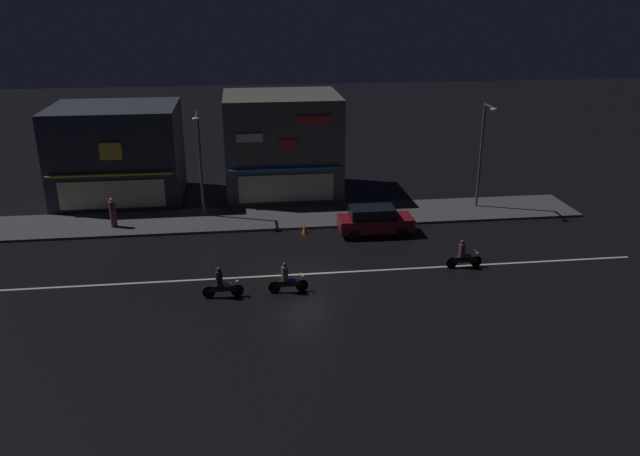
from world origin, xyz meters
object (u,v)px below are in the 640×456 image
(streetlamp_mid, at_px, (483,147))
(pedestrian_on_sidewalk, at_px, (113,214))
(motorcycle_following, at_px, (287,280))
(motorcycle_opposite_lane, at_px, (463,256))
(traffic_cone, at_px, (305,229))
(motorcycle_lead, at_px, (222,285))
(parked_car_near_kerb, at_px, (374,220))
(streetlamp_west, at_px, (200,156))

(streetlamp_mid, height_order, pedestrian_on_sidewalk, streetlamp_mid)
(motorcycle_following, distance_m, motorcycle_opposite_lane, 9.32)
(pedestrian_on_sidewalk, distance_m, motorcycle_opposite_lane, 20.43)
(motorcycle_following, distance_m, traffic_cone, 7.74)
(pedestrian_on_sidewalk, xyz_separation_m, motorcycle_lead, (6.57, -9.88, -0.33))
(parked_car_near_kerb, bearing_deg, motorcycle_following, -129.16)
(streetlamp_mid, distance_m, traffic_cone, 12.65)
(streetlamp_mid, bearing_deg, traffic_cone, -165.51)
(streetlamp_mid, relative_size, pedestrian_on_sidewalk, 3.76)
(parked_car_near_kerb, bearing_deg, traffic_cone, 170.85)
(streetlamp_west, distance_m, traffic_cone, 7.84)
(streetlamp_mid, bearing_deg, pedestrian_on_sidewalk, -177.91)
(streetlamp_west, distance_m, motorcycle_lead, 11.68)
(motorcycle_opposite_lane, height_order, traffic_cone, motorcycle_opposite_lane)
(streetlamp_mid, bearing_deg, motorcycle_opposite_lane, -114.80)
(parked_car_near_kerb, distance_m, traffic_cone, 4.12)
(parked_car_near_kerb, bearing_deg, streetlamp_mid, 25.61)
(motorcycle_lead, distance_m, motorcycle_opposite_lane, 12.34)
(pedestrian_on_sidewalk, height_order, motorcycle_lead, pedestrian_on_sidewalk)
(streetlamp_west, relative_size, streetlamp_mid, 0.97)
(parked_car_near_kerb, xyz_separation_m, motorcycle_lead, (-8.67, -7.05, -0.24))
(motorcycle_lead, bearing_deg, pedestrian_on_sidewalk, -55.23)
(motorcycle_opposite_lane, xyz_separation_m, traffic_cone, (-7.56, 5.87, -0.36))
(streetlamp_west, xyz_separation_m, streetlamp_mid, (17.66, -0.37, 0.11))
(motorcycle_lead, relative_size, motorcycle_following, 1.00)
(motorcycle_following, relative_size, traffic_cone, 3.45)
(motorcycle_lead, bearing_deg, traffic_cone, -119.94)
(parked_car_near_kerb, distance_m, motorcycle_following, 8.92)
(streetlamp_west, height_order, motorcycle_opposite_lane, streetlamp_west)
(streetlamp_mid, bearing_deg, motorcycle_lead, -146.69)
(motorcycle_opposite_lane, bearing_deg, streetlamp_west, -40.86)
(streetlamp_west, xyz_separation_m, motorcycle_lead, (1.35, -11.09, -3.39))
(streetlamp_mid, distance_m, motorcycle_lead, 19.83)
(streetlamp_west, relative_size, motorcycle_opposite_lane, 3.43)
(motorcycle_opposite_lane, bearing_deg, pedestrian_on_sidewalk, -29.72)
(pedestrian_on_sidewalk, relative_size, motorcycle_following, 0.94)
(motorcycle_following, bearing_deg, pedestrian_on_sidewalk, -49.03)
(motorcycle_lead, bearing_deg, streetlamp_west, -81.93)
(parked_car_near_kerb, relative_size, motorcycle_following, 2.26)
(parked_car_near_kerb, bearing_deg, streetlamp_west, 158.06)
(motorcycle_lead, bearing_deg, streetlamp_mid, -145.55)
(streetlamp_west, bearing_deg, streetlamp_mid, -1.21)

